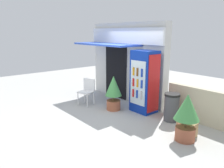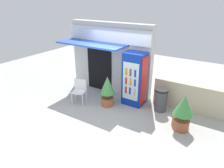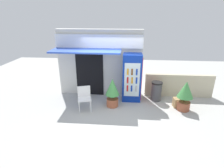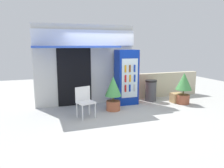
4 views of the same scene
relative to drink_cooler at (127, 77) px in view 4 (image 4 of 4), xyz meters
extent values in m
plane|color=#B2B2AD|center=(-0.80, -0.98, -0.96)|extent=(16.00, 16.00, 0.00)
cube|color=silver|center=(-1.36, 0.55, 0.43)|extent=(3.51, 0.31, 2.77)
cube|color=white|center=(-1.36, 0.35, 1.36)|extent=(3.51, 0.08, 0.53)
cube|color=blue|center=(-1.78, -0.10, 1.07)|extent=(2.66, 0.99, 0.06)
cube|color=black|center=(-1.78, 0.38, 0.03)|extent=(1.15, 0.03, 1.98)
cube|color=#0C2D9E|center=(-0.01, 0.01, 0.00)|extent=(0.73, 0.57, 1.92)
cube|color=silver|center=(-0.01, -0.29, 0.00)|extent=(0.59, 0.02, 1.34)
cube|color=red|center=(0.37, 0.01, 0.00)|extent=(0.02, 0.51, 1.73)
cylinder|color=red|center=(-0.17, -0.30, -0.34)|extent=(0.06, 0.06, 0.24)
cylinder|color=#1938A5|center=(-0.01, -0.30, -0.34)|extent=(0.06, 0.06, 0.24)
cylinder|color=#B2B2B7|center=(0.17, -0.30, -0.34)|extent=(0.06, 0.06, 0.24)
cylinder|color=red|center=(-0.17, -0.30, 0.00)|extent=(0.06, 0.06, 0.24)
cylinder|color=orange|center=(0.00, -0.30, 0.00)|extent=(0.06, 0.06, 0.24)
cylinder|color=#1938A5|center=(0.17, -0.30, 0.00)|extent=(0.06, 0.06, 0.24)
cylinder|color=orange|center=(-0.18, -0.30, 0.34)|extent=(0.06, 0.06, 0.24)
cylinder|color=brown|center=(-0.02, -0.30, 0.34)|extent=(0.06, 0.06, 0.24)
cylinder|color=#1938A5|center=(0.16, -0.30, 0.34)|extent=(0.06, 0.06, 0.24)
cylinder|color=white|center=(-1.86, -1.27, -0.75)|extent=(0.04, 0.04, 0.43)
cylinder|color=white|center=(-1.46, -1.15, -0.75)|extent=(0.04, 0.04, 0.43)
cylinder|color=white|center=(-1.96, -0.93, -0.75)|extent=(0.04, 0.04, 0.43)
cylinder|color=white|center=(-1.56, -0.81, -0.75)|extent=(0.04, 0.04, 0.43)
cube|color=white|center=(-1.71, -1.04, -0.51)|extent=(0.56, 0.52, 0.04)
cube|color=white|center=(-1.76, -0.86, -0.28)|extent=(0.46, 0.17, 0.42)
cylinder|color=#AD5B3D|center=(-0.73, -0.63, -0.80)|extent=(0.45, 0.45, 0.31)
cylinder|color=brown|center=(-0.73, -0.63, -0.57)|extent=(0.05, 0.05, 0.17)
cone|color=#47994C|center=(-0.73, -0.63, -0.17)|extent=(0.53, 0.53, 0.63)
cylinder|color=#995138|center=(1.91, -0.70, -0.80)|extent=(0.45, 0.45, 0.33)
cylinder|color=brown|center=(1.91, -0.70, -0.54)|extent=(0.05, 0.05, 0.18)
cone|color=#47994C|center=(1.91, -0.70, -0.15)|extent=(0.57, 0.57, 0.60)
cylinder|color=#47474C|center=(1.01, 0.04, -0.59)|extent=(0.41, 0.41, 0.73)
cylinder|color=black|center=(1.01, 0.04, -0.20)|extent=(0.43, 0.43, 0.06)
cube|color=beige|center=(2.00, 0.55, -0.47)|extent=(2.81, 0.21, 0.97)
cube|color=tan|center=(1.81, -0.46, -0.79)|extent=(0.45, 0.33, 0.35)
camera|label=1|loc=(4.40, -4.98, 1.49)|focal=35.14mm
camera|label=2|loc=(2.87, -6.03, 2.66)|focal=32.57mm
camera|label=3|loc=(-0.20, -6.91, 2.41)|focal=29.35mm
camera|label=4|loc=(-2.99, -6.99, 1.12)|focal=34.71mm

